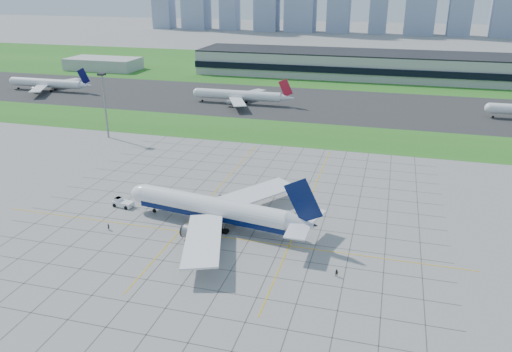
{
  "coord_description": "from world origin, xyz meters",
  "views": [
    {
      "loc": [
        37.98,
        -104.27,
        58.65
      ],
      "look_at": [
        3.1,
        22.51,
        7.0
      ],
      "focal_mm": 35.0,
      "sensor_mm": 36.0,
      "label": 1
    }
  ],
  "objects": [
    {
      "name": "crew_far",
      "position": [
        30.39,
        -12.25,
        0.87
      ],
      "size": [
        1.04,
        0.95,
        1.74
      ],
      "primitive_type": "imported",
      "rotation": [
        0.0,
        0.0,
        -0.41
      ],
      "color": "black",
      "rests_on": "ground"
    },
    {
      "name": "grass_far",
      "position": [
        0.0,
        255.0,
        0.02
      ],
      "size": [
        700.0,
        145.0,
        0.04
      ],
      "primitive_type": "cube",
      "color": "#23631C",
      "rests_on": "ground"
    },
    {
      "name": "terminal",
      "position": [
        40.0,
        229.87,
        7.89
      ],
      "size": [
        260.0,
        43.0,
        15.8
      ],
      "color": "#B7B7B2",
      "rests_on": "ground"
    },
    {
      "name": "airliner",
      "position": [
        -2.74,
        3.54,
        4.62
      ],
      "size": [
        53.44,
        53.76,
        16.9
      ],
      "rotation": [
        0.0,
        0.0,
        -0.15
      ],
      "color": "white",
      "rests_on": "ground"
    },
    {
      "name": "light_mast",
      "position": [
        -70.0,
        65.0,
        16.18
      ],
      "size": [
        2.5,
        2.5,
        25.6
      ],
      "color": "gray",
      "rests_on": "ground"
    },
    {
      "name": "apron_markings",
      "position": [
        0.43,
        11.09,
        0.02
      ],
      "size": [
        120.0,
        130.0,
        0.03
      ],
      "color": "#474744",
      "rests_on": "ground"
    },
    {
      "name": "service_block",
      "position": [
        -160.0,
        210.0,
        4.0
      ],
      "size": [
        50.0,
        25.0,
        8.0
      ],
      "primitive_type": "cube",
      "color": "#B7B7B2",
      "rests_on": "ground"
    },
    {
      "name": "pushback_tug",
      "position": [
        -31.42,
        7.55,
        1.06
      ],
      "size": [
        8.66,
        3.74,
        2.38
      ],
      "rotation": [
        0.0,
        0.0,
        -0.15
      ],
      "color": "white",
      "rests_on": "ground"
    },
    {
      "name": "asphalt_taxiway",
      "position": [
        0.0,
        145.0,
        0.03
      ],
      "size": [
        700.0,
        75.0,
        0.04
      ],
      "primitive_type": "cube",
      "color": "#383838",
      "rests_on": "ground"
    },
    {
      "name": "grass_median",
      "position": [
        0.0,
        90.0,
        0.02
      ],
      "size": [
        700.0,
        35.0,
        0.04
      ],
      "primitive_type": "cube",
      "color": "#23631C",
      "rests_on": "ground"
    },
    {
      "name": "ground",
      "position": [
        0.0,
        0.0,
        0.0
      ],
      "size": [
        1400.0,
        1400.0,
        0.0
      ],
      "primitive_type": "plane",
      "color": "gray",
      "rests_on": "ground"
    },
    {
      "name": "crew_near",
      "position": [
        -27.58,
        -6.07,
        0.84
      ],
      "size": [
        0.54,
        0.69,
        1.68
      ],
      "primitive_type": "imported",
      "rotation": [
        0.0,
        0.0,
        1.33
      ],
      "color": "black",
      "rests_on": "ground"
    },
    {
      "name": "distant_jet_0",
      "position": [
        -150.97,
        136.36,
        4.49
      ],
      "size": [
        50.45,
        42.66,
        14.08
      ],
      "color": "white",
      "rests_on": "ground"
    },
    {
      "name": "distant_jet_1",
      "position": [
        -36.59,
        134.73,
        4.49
      ],
      "size": [
        50.26,
        42.66,
        14.08
      ],
      "color": "white",
      "rests_on": "ground"
    }
  ]
}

